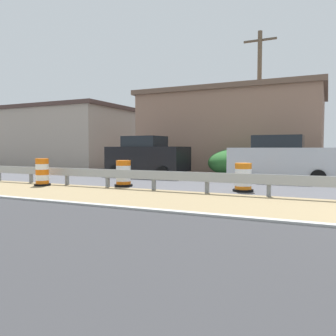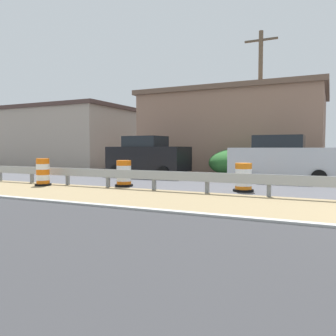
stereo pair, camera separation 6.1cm
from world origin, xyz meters
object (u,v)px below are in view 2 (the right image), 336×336
Objects in this scene: traffic_barrel_mid at (43,173)px; car_mid_far_lane at (282,158)px; traffic_barrel_close at (124,175)px; car_trailing_near_lane at (148,156)px; traffic_barrel_nearest at (243,179)px; utility_pole_near at (260,101)px.

traffic_barrel_mid is 10.43m from car_mid_far_lane.
car_trailing_near_lane reaches higher than traffic_barrel_close.
traffic_barrel_mid is 0.24× the size of car_mid_far_lane.
car_trailing_near_lane is at bearing 56.14° from traffic_barrel_nearest.
traffic_barrel_close is 4.74m from car_trailing_near_lane.
traffic_barrel_mid is 12.15m from utility_pole_near.
utility_pole_near is (8.11, -3.79, 3.69)m from traffic_barrel_close.
traffic_barrel_nearest is 0.96× the size of traffic_barrel_close.
car_trailing_near_lane is (4.07, 6.07, 0.63)m from traffic_barrel_nearest.
traffic_barrel_nearest is 4.70m from traffic_barrel_close.
car_trailing_near_lane is at bearing -16.77° from traffic_barrel_mid.
traffic_barrel_nearest is at bearing -100.24° from car_mid_far_lane.
car_trailing_near_lane is 0.54× the size of utility_pole_near.
traffic_barrel_mid is at bearing 143.47° from utility_pole_near.
utility_pole_near is at bearing -36.53° from traffic_barrel_mid.
traffic_barrel_nearest is 8.59m from utility_pole_near.
utility_pole_near is at bearing 6.60° from traffic_barrel_nearest.
traffic_barrel_close is 0.24× the size of car_trailing_near_lane.
car_mid_far_lane is at bearing 3.89° from car_trailing_near_lane.
traffic_barrel_nearest is at bearing -84.93° from traffic_barrel_close.
utility_pole_near reaches higher than traffic_barrel_mid.
utility_pole_near reaches higher than traffic_barrel_close.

